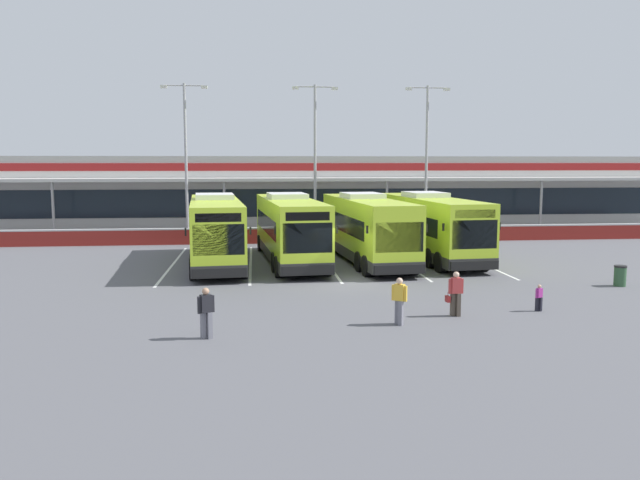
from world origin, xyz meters
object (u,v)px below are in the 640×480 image
pedestrian_with_handbag (455,293)px  pedestrian_near_bin (399,299)px  coach_bus_left_centre (290,230)px  pedestrian_in_dark_coat (206,311)px  coach_bus_leftmost (216,231)px  lamp_post_east (427,152)px  coach_bus_right_centre (430,227)px  lamp_post_centre (315,151)px  litter_bin (620,276)px  coach_bus_centre (366,230)px  lamp_post_west (186,151)px  pedestrian_child (539,297)px

pedestrian_with_handbag → pedestrian_near_bin: (-2.27, -0.98, 0.02)m
coach_bus_left_centre → pedestrian_in_dark_coat: (-3.46, -15.10, -0.91)m
coach_bus_leftmost → lamp_post_east: (14.64, 10.96, 4.50)m
coach_bus_right_centre → pedestrian_in_dark_coat: 19.54m
coach_bus_leftmost → coach_bus_left_centre: 4.04m
coach_bus_left_centre → coach_bus_right_centre: size_ratio=1.00×
pedestrian_near_bin → lamp_post_east: (7.66, 24.75, 5.42)m
pedestrian_near_bin → coach_bus_right_centre: bearing=70.5°
pedestrian_near_bin → lamp_post_centre: lamp_post_centre is taller
coach_bus_leftmost → coach_bus_left_centre: (4.03, 0.25, 0.00)m
lamp_post_centre → litter_bin: lamp_post_centre is taller
pedestrian_with_handbag → litter_bin: pedestrian_with_handbag is taller
pedestrian_with_handbag → pedestrian_near_bin: same height
coach_bus_left_centre → lamp_post_east: (10.61, 10.71, 4.50)m
coach_bus_leftmost → coach_bus_right_centre: 12.19m
coach_bus_left_centre → pedestrian_near_bin: coach_bus_left_centre is taller
coach_bus_leftmost → coach_bus_right_centre: (12.16, 0.85, 0.00)m
lamp_post_east → coach_bus_right_centre: bearing=-103.8°
coach_bus_right_centre → lamp_post_east: lamp_post_east is taller
coach_bus_centre → coach_bus_right_centre: bearing=11.1°
pedestrian_with_handbag → litter_bin: bearing=27.1°
pedestrian_with_handbag → lamp_post_west: lamp_post_west is taller
lamp_post_centre → lamp_post_west: bearing=179.0°
coach_bus_leftmost → lamp_post_centre: bearing=60.0°
coach_bus_right_centre → pedestrian_in_dark_coat: coach_bus_right_centre is taller
coach_bus_centre → pedestrian_with_handbag: size_ratio=7.60×
coach_bus_centre → lamp_post_east: (6.34, 10.86, 4.50)m
pedestrian_near_bin → lamp_post_east: bearing=72.8°
lamp_post_west → lamp_post_centre: same height
coach_bus_centre → lamp_post_west: (-10.98, 11.32, 4.50)m
pedestrian_child → lamp_post_west: (-15.27, 23.81, 5.75)m
pedestrian_near_bin → pedestrian_with_handbag: bearing=23.4°
coach_bus_centre → pedestrian_near_bin: bearing=-95.4°
pedestrian_child → coach_bus_centre: bearing=109.0°
coach_bus_leftmost → pedestrian_child: 17.71m
coach_bus_centre → lamp_post_east: size_ratio=1.12×
coach_bus_leftmost → lamp_post_east: 18.84m
pedestrian_with_handbag → pedestrian_child: size_ratio=1.61×
pedestrian_child → pedestrian_in_dark_coat: bearing=-168.4°
coach_bus_leftmost → pedestrian_near_bin: bearing=-63.2°
coach_bus_right_centre → pedestrian_near_bin: coach_bus_right_centre is taller
coach_bus_right_centre → pedestrian_child: bearing=-88.1°
pedestrian_near_bin → lamp_post_centre: size_ratio=0.15×
coach_bus_leftmost → lamp_post_east: lamp_post_east is taller
coach_bus_leftmost → pedestrian_in_dark_coat: coach_bus_leftmost is taller
lamp_post_centre → litter_bin: (11.85, -19.40, -5.82)m
pedestrian_in_dark_coat → pedestrian_near_bin: same height
lamp_post_west → lamp_post_centre: 9.18m
coach_bus_left_centre → lamp_post_east: 15.73m
coach_bus_right_centre → lamp_post_east: (2.48, 10.11, 4.50)m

